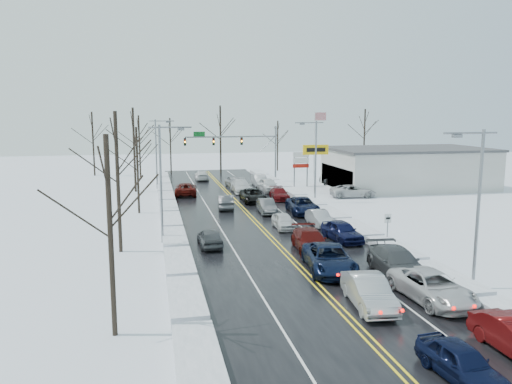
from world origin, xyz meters
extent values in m
plane|color=silver|center=(0.00, 0.00, 0.00)|extent=(160.00, 160.00, 0.00)
cube|color=black|center=(0.00, 2.00, 0.01)|extent=(14.00, 84.00, 0.01)
cube|color=silver|center=(-7.60, 2.00, 0.00)|extent=(1.81, 72.00, 0.55)
cube|color=silver|center=(7.60, 2.00, 0.00)|extent=(1.81, 72.00, 0.55)
cylinder|color=slate|center=(8.50, 28.00, 4.00)|extent=(0.24, 0.24, 8.00)
cylinder|color=slate|center=(2.00, 28.00, 6.50)|extent=(13.00, 0.18, 0.18)
cylinder|color=slate|center=(7.30, 28.00, 5.40)|extent=(2.33, 0.10, 2.33)
cube|color=#0C591E|center=(-2.50, 28.00, 6.90)|extent=(1.60, 0.08, 0.70)
cube|color=black|center=(3.50, 28.00, 5.85)|extent=(0.32, 0.25, 1.05)
sphere|color=#3F0705|center=(3.50, 27.84, 6.15)|extent=(0.20, 0.20, 0.20)
sphere|color=orange|center=(3.50, 27.84, 5.85)|extent=(0.22, 0.22, 0.22)
sphere|color=black|center=(3.50, 27.84, 5.55)|extent=(0.20, 0.20, 0.20)
cube|color=black|center=(-0.50, 28.00, 5.85)|extent=(0.32, 0.25, 1.05)
sphere|color=#3F0705|center=(-0.50, 27.84, 6.15)|extent=(0.20, 0.20, 0.20)
sphere|color=orange|center=(-0.50, 27.84, 5.85)|extent=(0.22, 0.22, 0.22)
sphere|color=black|center=(-0.50, 27.84, 5.55)|extent=(0.20, 0.20, 0.20)
cube|color=black|center=(-4.50, 28.00, 5.85)|extent=(0.32, 0.25, 1.05)
sphere|color=#3F0705|center=(-4.50, 27.84, 6.15)|extent=(0.20, 0.20, 0.20)
sphere|color=orange|center=(-4.50, 27.84, 5.85)|extent=(0.22, 0.22, 0.22)
sphere|color=black|center=(-4.50, 27.84, 5.55)|extent=(0.20, 0.20, 0.20)
cylinder|color=slate|center=(10.50, 16.00, 2.80)|extent=(0.20, 0.20, 5.60)
cube|color=yellow|center=(10.50, 16.00, 5.40)|extent=(3.20, 0.30, 1.20)
cube|color=black|center=(10.50, 15.83, 5.40)|extent=(2.40, 0.04, 0.50)
cylinder|color=slate|center=(9.60, 22.00, 2.00)|extent=(0.16, 0.16, 4.00)
cylinder|color=slate|center=(11.40, 22.00, 2.00)|extent=(0.16, 0.16, 4.00)
cube|color=white|center=(10.50, 22.00, 4.30)|extent=(2.20, 0.22, 0.70)
cube|color=white|center=(10.50, 22.00, 3.50)|extent=(2.20, 0.22, 0.70)
cube|color=#AA170D|center=(10.50, 22.00, 2.80)|extent=(2.20, 0.22, 0.50)
cylinder|color=slate|center=(8.20, -8.00, 1.10)|extent=(0.08, 0.08, 2.20)
cube|color=white|center=(8.20, -8.00, 2.00)|extent=(0.55, 0.05, 0.70)
cube|color=black|center=(8.20, -8.04, 2.00)|extent=(0.35, 0.02, 0.15)
cylinder|color=silver|center=(15.00, 30.00, 5.00)|extent=(0.14, 0.14, 10.00)
cube|color=beige|center=(24.00, 18.00, 2.50)|extent=(20.00, 12.00, 5.00)
cube|color=#262628|center=(14.05, 18.00, 1.60)|extent=(0.10, 11.00, 2.80)
cube|color=#3F3F42|center=(24.00, 18.00, 5.15)|extent=(20.40, 12.40, 0.30)
cylinder|color=slate|center=(8.50, -18.00, 4.50)|extent=(0.18, 0.18, 9.00)
cylinder|color=slate|center=(7.70, -18.00, 8.80)|extent=(3.20, 0.12, 0.12)
cube|color=slate|center=(6.90, -18.00, 8.65)|extent=(0.50, 0.25, 0.18)
cylinder|color=slate|center=(8.50, 10.00, 4.50)|extent=(0.18, 0.18, 9.00)
cylinder|color=slate|center=(7.70, 10.00, 8.80)|extent=(3.20, 0.12, 0.12)
cube|color=slate|center=(6.90, 10.00, 8.65)|extent=(0.50, 0.25, 0.18)
cylinder|color=slate|center=(-8.50, -4.00, 4.50)|extent=(0.18, 0.18, 9.00)
cylinder|color=slate|center=(-7.70, -4.00, 8.80)|extent=(3.20, 0.12, 0.12)
cube|color=slate|center=(-6.90, -4.00, 8.65)|extent=(0.50, 0.25, 0.18)
cylinder|color=slate|center=(-8.50, 24.00, 4.50)|extent=(0.18, 0.18, 9.00)
cylinder|color=slate|center=(-7.70, 24.00, 8.80)|extent=(3.20, 0.12, 0.12)
cube|color=slate|center=(-6.90, 24.00, 8.65)|extent=(0.50, 0.25, 0.18)
cylinder|color=#2D231C|center=(-11.00, -20.00, 4.50)|extent=(0.24, 0.24, 9.00)
cylinder|color=#2D231C|center=(-11.50, -6.00, 5.00)|extent=(0.27, 0.27, 10.00)
cylinder|color=#2D231C|center=(-10.50, 8.00, 4.25)|extent=(0.23, 0.23, 8.50)
cylinder|color=#2D231C|center=(-11.20, 22.00, 5.25)|extent=(0.28, 0.28, 10.50)
cylinder|color=#2D231C|center=(-10.80, 34.00, 4.75)|extent=(0.25, 0.25, 9.50)
cylinder|color=#2D231C|center=(-18.00, 40.00, 5.00)|extent=(0.27, 0.27, 10.00)
cylinder|color=#2D231C|center=(-6.00, 41.00, 4.50)|extent=(0.24, 0.24, 9.00)
cylinder|color=#2D231C|center=(2.00, 39.00, 5.50)|extent=(0.29, 0.29, 11.00)
cylinder|color=#2D231C|center=(12.00, 40.50, 4.25)|extent=(0.23, 0.23, 8.50)
cylinder|color=#2D231C|center=(28.00, 41.00, 5.25)|extent=(0.28, 0.28, 10.50)
imported|color=black|center=(1.93, -26.59, 0.00)|extent=(1.99, 4.19, 1.38)
imported|color=#9DA0A4|center=(1.56, -19.26, 0.00)|extent=(2.22, 5.04, 1.61)
imported|color=black|center=(1.60, -13.31, 0.00)|extent=(3.47, 6.21, 1.64)
imported|color=#460B09|center=(1.87, -8.63, 0.00)|extent=(2.65, 5.46, 1.53)
imported|color=silver|center=(1.81, -1.49, 0.00)|extent=(1.66, 3.93, 1.33)
imported|color=#3C3E41|center=(1.89, 5.33, 0.00)|extent=(1.65, 4.31, 1.40)
imported|color=black|center=(1.82, 11.68, 0.00)|extent=(2.58, 5.38, 1.48)
imported|color=silver|center=(1.73, 18.75, 0.00)|extent=(2.23, 5.42, 1.57)
imported|color=gray|center=(1.60, 23.07, 0.00)|extent=(2.32, 4.62, 1.51)
imported|color=#BDBDBF|center=(5.18, -19.20, 0.00)|extent=(2.91, 5.76, 1.56)
imported|color=#3C3E41|center=(5.36, -14.97, 0.00)|extent=(2.72, 5.88, 1.66)
imported|color=black|center=(5.18, -6.42, 0.00)|extent=(2.36, 4.80, 1.57)
imported|color=#93959A|center=(5.21, -0.98, 0.00)|extent=(1.45, 4.14, 1.36)
imported|color=black|center=(5.36, 4.50, 0.00)|extent=(3.04, 5.83, 1.57)
imported|color=#540B0E|center=(5.10, 12.69, 0.00)|extent=(2.17, 4.67, 1.32)
imported|color=silver|center=(5.13, 18.37, 0.00)|extent=(2.25, 5.09, 1.70)
imported|color=#999BA0|center=(5.20, 23.77, 0.00)|extent=(1.81, 4.82, 1.57)
imported|color=#3F4144|center=(-1.73, 8.45, 0.00)|extent=(2.02, 4.58, 1.46)
imported|color=#4E0E0A|center=(-5.17, 18.04, 0.00)|extent=(3.04, 5.70, 1.52)
imported|color=silver|center=(-1.92, 31.21, 0.00)|extent=(2.09, 4.84, 1.39)
imported|color=#434549|center=(-5.07, -5.95, 0.00)|extent=(1.72, 4.09, 1.38)
imported|color=silver|center=(13.98, 12.38, 0.00)|extent=(5.57, 2.99, 1.49)
imported|color=#393C3E|center=(17.12, 17.20, 0.00)|extent=(2.28, 5.59, 1.62)
imported|color=black|center=(15.08, 23.40, 0.00)|extent=(2.67, 5.23, 1.71)
camera|label=1|loc=(-9.15, -41.98, 9.90)|focal=35.00mm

